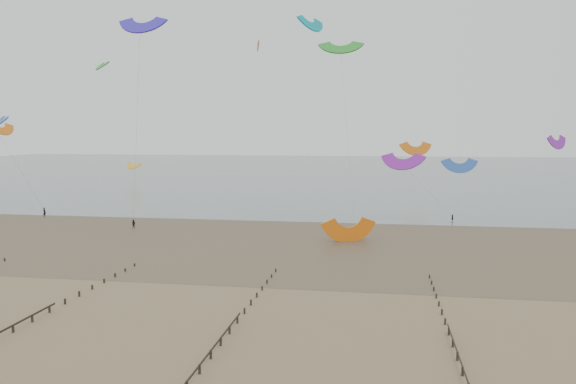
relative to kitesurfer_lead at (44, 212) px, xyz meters
name	(u,v)px	position (x,y,z in m)	size (l,w,h in m)	color
ground	(215,300)	(49.46, -48.14, -0.95)	(500.00, 500.00, 0.00)	brown
sea_and_shore	(252,236)	(45.38, -13.73, -0.94)	(500.00, 665.00, 0.03)	#475654
groynes	(189,381)	(53.46, -67.18, -0.48)	(72.16, 50.16, 1.00)	black
kitesurfer_lead	(44,212)	(0.00, 0.00, 0.00)	(0.69, 0.45, 1.90)	black
kitesurfers	(443,222)	(77.08, 1.72, -0.15)	(156.68, 22.11, 1.69)	black
grounded_kite	(349,241)	(61.07, -15.30, -0.95)	(7.34, 3.84, 5.59)	orange
kites_airborne	(265,113)	(37.77, 33.93, 20.49)	(243.07, 113.88, 44.76)	yellow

